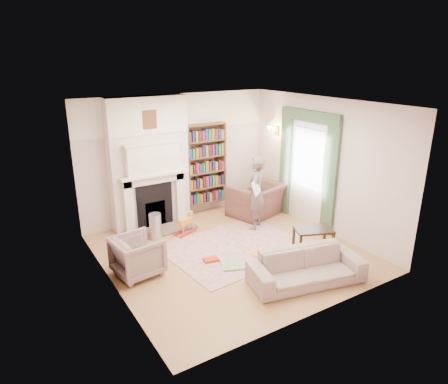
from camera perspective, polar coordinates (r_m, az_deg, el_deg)
floor at (r=7.71m, az=0.99°, el=-8.63°), size 4.50×4.50×0.00m
ceiling at (r=6.88m, az=1.12°, el=12.52°), size 4.50×4.50×0.00m
wall_back at (r=9.08m, az=-6.69°, el=4.97°), size 4.50×0.00×4.50m
wall_front at (r=5.54m, az=13.79°, el=-4.67°), size 4.50×0.00×4.50m
wall_left at (r=6.31m, az=-16.40°, el=-1.96°), size 0.00×4.50×4.50m
wall_right at (r=8.56m, az=13.85°, el=3.69°), size 0.00×4.50×4.50m
fireplace at (r=8.62m, az=-10.62°, el=3.93°), size 1.70×0.58×2.80m
bookcase at (r=9.31m, az=-2.67°, el=4.00°), size 1.00×0.24×1.85m
window at (r=8.81m, az=11.97°, el=4.59°), size 0.02×0.90×1.30m
curtain_left at (r=8.38m, az=14.95°, el=1.85°), size 0.07×0.32×2.40m
curtain_right at (r=9.35m, az=8.78°, el=4.02°), size 0.07×0.32×2.40m
pelmet at (r=8.60m, az=12.17°, el=10.57°), size 0.09×1.70×0.24m
wall_sconce at (r=9.40m, az=6.60°, el=8.57°), size 0.20×0.24×0.24m
rug at (r=7.89m, az=1.60°, el=-7.93°), size 2.75×2.21×0.01m
armchair_reading at (r=9.34m, az=4.58°, el=-1.13°), size 1.38×1.28×0.75m
armchair_left at (r=7.01m, az=-12.23°, el=-8.90°), size 0.85×0.83×0.69m
sofa at (r=6.79m, az=11.70°, el=-10.51°), size 2.00×1.14×0.55m
man_reading at (r=8.50m, az=4.59°, el=-0.17°), size 0.69×0.67×1.60m
newspaper at (r=8.19m, az=4.61°, el=0.66°), size 0.39×0.36×0.28m
coffee_table at (r=7.89m, az=12.60°, el=-6.63°), size 0.82×0.68×0.45m
paraffin_heater at (r=8.26m, az=-9.78°, el=-4.87°), size 0.25×0.25×0.55m
rocking_horse at (r=8.44m, az=-5.57°, el=-4.52°), size 0.55×0.38×0.45m
board_game at (r=7.24m, az=1.24°, el=-10.34°), size 0.52×0.52×0.03m
game_box_lid at (r=7.39m, az=-1.88°, el=-9.61°), size 0.30×0.23×0.05m
comic_annuals at (r=7.56m, az=5.09°, el=-9.16°), size 0.57×0.49×0.02m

